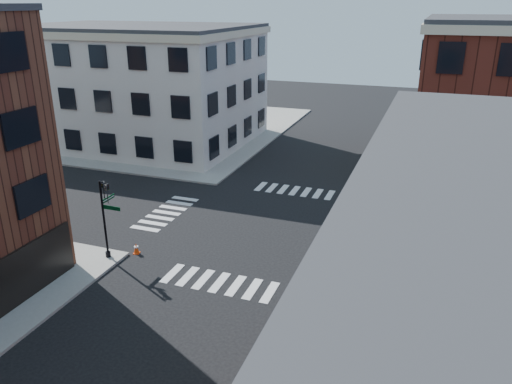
{
  "coord_description": "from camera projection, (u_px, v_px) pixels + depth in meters",
  "views": [
    {
      "loc": [
        9.26,
        -27.05,
        13.38
      ],
      "look_at": [
        -0.42,
        -0.37,
        2.5
      ],
      "focal_mm": 35.0,
      "sensor_mm": 36.0,
      "label": 1
    }
  ],
  "objects": [
    {
      "name": "tree_far",
      "position": [
        411.0,
        134.0,
        42.07
      ],
      "size": [
        2.43,
        2.43,
        4.07
      ],
      "color": "black",
      "rests_on": "ground"
    },
    {
      "name": "tree_near",
      "position": [
        406.0,
        150.0,
        36.7
      ],
      "size": [
        2.69,
        2.69,
        4.49
      ],
      "color": "black",
      "rests_on": "ground"
    },
    {
      "name": "box_truck",
      "position": [
        485.0,
        246.0,
        24.6
      ],
      "size": [
        9.1,
        3.83,
        4.02
      ],
      "rotation": [
        0.0,
        0.0,
        0.14
      ],
      "color": "silver",
      "rests_on": "ground"
    },
    {
      "name": "building_nw",
      "position": [
        137.0,
        86.0,
        49.61
      ],
      "size": [
        22.0,
        16.0,
        11.0
      ],
      "primitive_type": "cube",
      "color": "beige",
      "rests_on": "ground"
    },
    {
      "name": "signal_pole",
      "position": [
        106.0,
        211.0,
        26.74
      ],
      "size": [
        1.29,
        1.24,
        4.6
      ],
      "color": "black",
      "rests_on": "ground"
    },
    {
      "name": "ground",
      "position": [
        264.0,
        228.0,
        31.48
      ],
      "size": [
        120.0,
        120.0,
        0.0
      ],
      "primitive_type": "plane",
      "color": "black",
      "rests_on": "ground"
    },
    {
      "name": "traffic_cone",
      "position": [
        136.0,
        248.0,
        28.19
      ],
      "size": [
        0.42,
        0.42,
        0.63
      ],
      "rotation": [
        0.0,
        0.0,
        0.25
      ],
      "color": "#F8450B",
      "rests_on": "ground"
    },
    {
      "name": "sidewalk_nw",
      "position": [
        150.0,
        127.0,
        56.58
      ],
      "size": [
        30.0,
        30.0,
        0.15
      ],
      "primitive_type": "cube",
      "color": "gray",
      "rests_on": "ground"
    }
  ]
}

